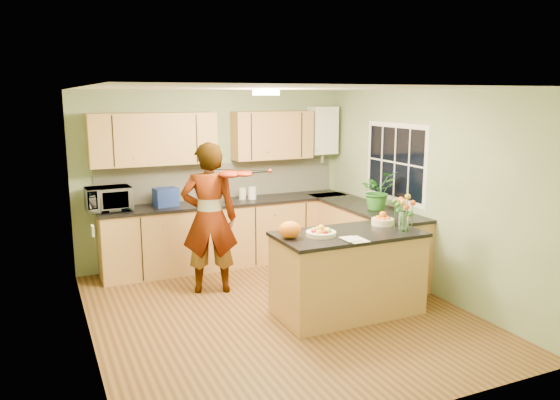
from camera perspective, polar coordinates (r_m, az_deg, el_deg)
name	(u,v)px	position (r m, az deg, el deg)	size (l,w,h in m)	color
floor	(277,312)	(6.34, -0.28, -11.64)	(4.50, 4.50, 0.00)	#573519
ceiling	(277,89)	(5.86, -0.30, 11.57)	(4.00, 4.50, 0.02)	silver
wall_back	(215,177)	(8.05, -6.84, 2.38)	(4.00, 0.02, 2.50)	gray
wall_front	(403,260)	(4.09, 12.77, -6.17)	(4.00, 0.02, 2.50)	gray
wall_left	(85,222)	(5.49, -19.73, -2.17)	(0.02, 4.50, 2.50)	gray
wall_right	(424,192)	(7.02, 14.79, 0.85)	(0.02, 4.50, 2.50)	gray
back_counter	(229,233)	(7.96, -5.37, -3.42)	(3.64, 0.62, 0.94)	tan
right_counter	(364,239)	(7.68, 8.76, -4.02)	(0.62, 2.24, 0.94)	tan
splashback	(222,180)	(8.08, -6.13, 2.06)	(3.60, 0.02, 0.52)	beige
upper_cabinets	(205,137)	(7.77, -7.81, 6.51)	(3.20, 0.34, 0.70)	tan
boiler	(322,130)	(8.50, 4.46, 7.26)	(0.40, 0.30, 0.86)	white
window_right	(395,162)	(7.44, 11.95, 3.86)	(0.01, 1.30, 1.05)	white
light_switch	(93,231)	(4.90, -18.98, -3.06)	(0.02, 0.09, 0.09)	white
ceiling_lamp	(266,92)	(6.13, -1.47, 11.18)	(0.30, 0.30, 0.07)	#FFEABF
peninsula_island	(348,273)	(6.21, 7.10, -7.58)	(1.64, 0.84, 0.94)	tan
fruit_dish	(321,232)	(5.90, 4.31, -3.32)	(0.32, 0.32, 0.11)	#F5E6C4
orange_bowl	(383,220)	(6.49, 10.67, -2.02)	(0.26, 0.26, 0.15)	#F5E6C4
flower_vase	(404,203)	(6.20, 12.87, -0.28)	(0.26, 0.26, 0.48)	silver
orange_bag	(290,230)	(5.78, 1.04, -3.12)	(0.25, 0.21, 0.19)	orange
papers	(356,239)	(5.78, 7.91, -4.10)	(0.20, 0.27, 0.01)	silver
violinist	(209,218)	(6.77, -7.39, -1.90)	(0.69, 0.45, 1.88)	tan
violin	(230,174)	(6.52, -5.26, 2.71)	(0.67, 0.27, 0.13)	#540905
microwave	(108,199)	(7.48, -17.49, 0.11)	(0.57, 0.38, 0.31)	white
blue_box	(166,197)	(7.60, -11.83, 0.31)	(0.31, 0.23, 0.25)	navy
kettle	(219,193)	(7.78, -6.38, 0.78)	(0.17, 0.17, 0.33)	#AEADB2
jar_cream	(242,194)	(7.96, -3.95, 0.67)	(0.10, 0.10, 0.16)	#F5E6C4
jar_white	(252,193)	(7.95, -2.92, 0.72)	(0.11, 0.11, 0.18)	white
potted_plant	(377,190)	(7.30, 10.14, 0.99)	(0.46, 0.40, 0.52)	#2E7828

